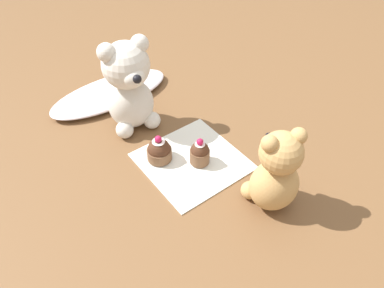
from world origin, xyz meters
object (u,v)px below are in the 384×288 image
(teddy_bear_cream, at_px, (129,86))
(teddy_bear_tan, at_px, (276,173))
(cupcake_near_tan_bear, at_px, (200,153))
(cupcake_near_cream_bear, at_px, (159,151))

(teddy_bear_cream, relative_size, teddy_bear_tan, 1.22)
(teddy_bear_cream, bearing_deg, cupcake_near_tan_bear, -69.26)
(cupcake_near_tan_bear, bearing_deg, teddy_bear_tan, -75.11)
(teddy_bear_tan, bearing_deg, cupcake_near_tan_bear, -57.91)
(teddy_bear_tan, bearing_deg, teddy_bear_cream, -58.71)
(cupcake_near_tan_bear, bearing_deg, cupcake_near_cream_bear, 136.39)
(teddy_bear_cream, xyz_separation_m, cupcake_near_tan_bear, (0.05, -0.21, -0.09))
(teddy_bear_cream, relative_size, cupcake_near_tan_bear, 3.48)
(cupcake_near_cream_bear, bearing_deg, cupcake_near_tan_bear, -43.61)
(teddy_bear_tan, relative_size, cupcake_near_tan_bear, 2.86)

